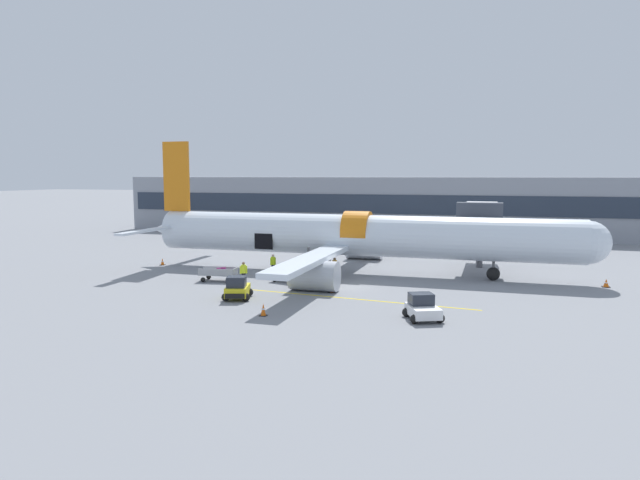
{
  "coord_description": "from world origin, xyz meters",
  "views": [
    {
      "loc": [
        11.12,
        -41.83,
        8.62
      ],
      "look_at": [
        -2.93,
        3.7,
        3.2
      ],
      "focal_mm": 32.0,
      "sensor_mm": 36.0,
      "label": 1
    }
  ],
  "objects_px": {
    "baggage_tug_lead": "(422,309)",
    "baggage_tug_mid": "(237,289)",
    "ground_crew_loader_a": "(244,272)",
    "ground_crew_supervisor": "(273,264)",
    "ground_crew_driver": "(335,268)",
    "baggage_cart_loading": "(291,276)",
    "ground_crew_loader_b": "(328,270)",
    "baggage_cart_queued": "(219,274)",
    "airplane": "(352,236)"
  },
  "relations": [
    {
      "from": "baggage_tug_lead",
      "to": "baggage_tug_mid",
      "type": "relative_size",
      "value": 1.04
    },
    {
      "from": "baggage_cart_loading",
      "to": "baggage_tug_lead",
      "type": "bearing_deg",
      "value": -37.78
    },
    {
      "from": "ground_crew_loader_b",
      "to": "baggage_tug_mid",
      "type": "bearing_deg",
      "value": -115.29
    },
    {
      "from": "baggage_cart_loading",
      "to": "ground_crew_loader_b",
      "type": "xyz_separation_m",
      "value": [
        2.73,
        1.43,
        0.38
      ]
    },
    {
      "from": "baggage_cart_loading",
      "to": "ground_crew_driver",
      "type": "xyz_separation_m",
      "value": [
        3.03,
        2.42,
        0.42
      ]
    },
    {
      "from": "baggage_tug_lead",
      "to": "baggage_cart_loading",
      "type": "bearing_deg",
      "value": 142.22
    },
    {
      "from": "baggage_cart_loading",
      "to": "ground_crew_loader_b",
      "type": "relative_size",
      "value": 2.2
    },
    {
      "from": "baggage_cart_queued",
      "to": "ground_crew_driver",
      "type": "xyz_separation_m",
      "value": [
        8.72,
        3.85,
        0.39
      ]
    },
    {
      "from": "baggage_cart_loading",
      "to": "ground_crew_loader_a",
      "type": "xyz_separation_m",
      "value": [
        -3.33,
        -1.87,
        0.41
      ]
    },
    {
      "from": "baggage_cart_queued",
      "to": "ground_crew_supervisor",
      "type": "bearing_deg",
      "value": 55.43
    },
    {
      "from": "baggage_tug_lead",
      "to": "ground_crew_loader_b",
      "type": "relative_size",
      "value": 1.78
    },
    {
      "from": "ground_crew_loader_b",
      "to": "baggage_cart_queued",
      "type": "bearing_deg",
      "value": -161.26
    },
    {
      "from": "baggage_tug_lead",
      "to": "ground_crew_driver",
      "type": "height_order",
      "value": "ground_crew_driver"
    },
    {
      "from": "ground_crew_loader_a",
      "to": "ground_crew_supervisor",
      "type": "xyz_separation_m",
      "value": [
        0.62,
        4.78,
        0.01
      ]
    },
    {
      "from": "baggage_tug_mid",
      "to": "ground_crew_driver",
      "type": "xyz_separation_m",
      "value": [
        4.37,
        9.63,
        0.24
      ]
    },
    {
      "from": "baggage_tug_lead",
      "to": "baggage_cart_queued",
      "type": "height_order",
      "value": "baggage_tug_lead"
    },
    {
      "from": "baggage_tug_mid",
      "to": "ground_crew_driver",
      "type": "distance_m",
      "value": 10.58
    },
    {
      "from": "baggage_tug_mid",
      "to": "ground_crew_loader_a",
      "type": "relative_size",
      "value": 1.64
    },
    {
      "from": "baggage_cart_loading",
      "to": "ground_crew_loader_a",
      "type": "bearing_deg",
      "value": -150.66
    },
    {
      "from": "airplane",
      "to": "ground_crew_loader_a",
      "type": "relative_size",
      "value": 23.24
    },
    {
      "from": "airplane",
      "to": "ground_crew_loader_a",
      "type": "bearing_deg",
      "value": -133.84
    },
    {
      "from": "airplane",
      "to": "baggage_cart_queued",
      "type": "distance_m",
      "value": 12.01
    },
    {
      "from": "ground_crew_driver",
      "to": "baggage_cart_loading",
      "type": "bearing_deg",
      "value": -141.31
    },
    {
      "from": "baggage_tug_mid",
      "to": "ground_crew_loader_b",
      "type": "bearing_deg",
      "value": 64.71
    },
    {
      "from": "airplane",
      "to": "ground_crew_loader_a",
      "type": "distance_m",
      "value": 10.48
    },
    {
      "from": "ground_crew_loader_a",
      "to": "ground_crew_supervisor",
      "type": "relative_size",
      "value": 0.99
    },
    {
      "from": "baggage_tug_mid",
      "to": "ground_crew_supervisor",
      "type": "relative_size",
      "value": 1.63
    },
    {
      "from": "airplane",
      "to": "ground_crew_supervisor",
      "type": "xyz_separation_m",
      "value": [
        -6.45,
        -2.59,
        -2.33
      ]
    },
    {
      "from": "airplane",
      "to": "baggage_cart_queued",
      "type": "height_order",
      "value": "airplane"
    },
    {
      "from": "airplane",
      "to": "baggage_cart_loading",
      "type": "bearing_deg",
      "value": -124.3
    },
    {
      "from": "airplane",
      "to": "baggage_cart_queued",
      "type": "bearing_deg",
      "value": -143.75
    },
    {
      "from": "ground_crew_loader_a",
      "to": "ground_crew_supervisor",
      "type": "height_order",
      "value": "ground_crew_supervisor"
    },
    {
      "from": "airplane",
      "to": "baggage_tug_mid",
      "type": "bearing_deg",
      "value": -111.87
    },
    {
      "from": "baggage_tug_mid",
      "to": "baggage_tug_lead",
      "type": "bearing_deg",
      "value": -8.28
    },
    {
      "from": "airplane",
      "to": "baggage_tug_lead",
      "type": "bearing_deg",
      "value": -61.27
    },
    {
      "from": "baggage_tug_lead",
      "to": "baggage_cart_queued",
      "type": "bearing_deg",
      "value": 156.23
    },
    {
      "from": "ground_crew_loader_b",
      "to": "airplane",
      "type": "bearing_deg",
      "value": 75.97
    },
    {
      "from": "baggage_tug_lead",
      "to": "ground_crew_loader_a",
      "type": "bearing_deg",
      "value": 154.35
    },
    {
      "from": "baggage_tug_lead",
      "to": "ground_crew_driver",
      "type": "bearing_deg",
      "value": 127.11
    },
    {
      "from": "baggage_tug_mid",
      "to": "ground_crew_loader_b",
      "type": "xyz_separation_m",
      "value": [
        4.08,
        8.63,
        0.19
      ]
    },
    {
      "from": "ground_crew_loader_b",
      "to": "ground_crew_loader_a",
      "type": "bearing_deg",
      "value": -151.41
    },
    {
      "from": "baggage_tug_lead",
      "to": "baggage_tug_mid",
      "type": "height_order",
      "value": "baggage_tug_mid"
    },
    {
      "from": "airplane",
      "to": "ground_crew_driver",
      "type": "xyz_separation_m",
      "value": [
        -0.72,
        -3.07,
        -2.33
      ]
    },
    {
      "from": "ground_crew_driver",
      "to": "ground_crew_supervisor",
      "type": "bearing_deg",
      "value": 175.19
    },
    {
      "from": "baggage_tug_mid",
      "to": "ground_crew_loader_a",
      "type": "distance_m",
      "value": 5.69
    },
    {
      "from": "baggage_cart_loading",
      "to": "baggage_cart_queued",
      "type": "distance_m",
      "value": 5.87
    },
    {
      "from": "baggage_tug_mid",
      "to": "baggage_cart_loading",
      "type": "height_order",
      "value": "baggage_tug_mid"
    },
    {
      "from": "baggage_cart_queued",
      "to": "ground_crew_loader_a",
      "type": "xyz_separation_m",
      "value": [
        2.36,
        -0.44,
        0.38
      ]
    },
    {
      "from": "ground_crew_driver",
      "to": "ground_crew_loader_a",
      "type": "bearing_deg",
      "value": -145.94
    },
    {
      "from": "ground_crew_driver",
      "to": "airplane",
      "type": "bearing_deg",
      "value": 76.78
    }
  ]
}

